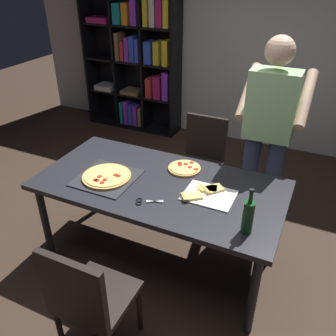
{
  "coord_description": "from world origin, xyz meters",
  "views": [
    {
      "loc": [
        1.01,
        -2.02,
        2.21
      ],
      "look_at": [
        0.0,
        0.15,
        0.8
      ],
      "focal_mm": 37.94,
      "sensor_mm": 36.0,
      "label": 1
    }
  ],
  "objects_px": {
    "pepperoni_pizza_on_tray": "(107,177)",
    "person_serving_pizza": "(268,131)",
    "dining_table": "(160,190)",
    "second_pizza_plain": "(184,168)",
    "chair_near_camera": "(88,298)",
    "kitchen_scissors": "(145,201)",
    "wine_bottle": "(248,216)",
    "chair_far_side": "(202,156)",
    "bookshelf": "(136,59)"
  },
  "relations": [
    {
      "from": "pepperoni_pizza_on_tray",
      "to": "wine_bottle",
      "type": "height_order",
      "value": "wine_bottle"
    },
    {
      "from": "second_pizza_plain",
      "to": "kitchen_scissors",
      "type": "bearing_deg",
      "value": -98.46
    },
    {
      "from": "chair_near_camera",
      "to": "person_serving_pizza",
      "type": "xyz_separation_m",
      "value": [
        0.63,
        1.69,
        0.49
      ]
    },
    {
      "from": "bookshelf",
      "to": "kitchen_scissors",
      "type": "height_order",
      "value": "bookshelf"
    },
    {
      "from": "wine_bottle",
      "to": "chair_near_camera",
      "type": "bearing_deg",
      "value": -137.13
    },
    {
      "from": "chair_near_camera",
      "to": "bookshelf",
      "type": "bearing_deg",
      "value": 114.69
    },
    {
      "from": "chair_near_camera",
      "to": "wine_bottle",
      "type": "height_order",
      "value": "wine_bottle"
    },
    {
      "from": "chair_near_camera",
      "to": "bookshelf",
      "type": "distance_m",
      "value": 3.7
    },
    {
      "from": "chair_far_side",
      "to": "kitchen_scissors",
      "type": "xyz_separation_m",
      "value": [
        0.01,
        -1.22,
        0.24
      ]
    },
    {
      "from": "bookshelf",
      "to": "pepperoni_pizza_on_tray",
      "type": "xyz_separation_m",
      "value": [
        1.14,
        -2.5,
        -0.24
      ]
    },
    {
      "from": "person_serving_pizza",
      "to": "second_pizza_plain",
      "type": "xyz_separation_m",
      "value": [
        -0.54,
        -0.47,
        -0.24
      ]
    },
    {
      "from": "person_serving_pizza",
      "to": "kitchen_scissors",
      "type": "bearing_deg",
      "value": -121.67
    },
    {
      "from": "bookshelf",
      "to": "wine_bottle",
      "type": "height_order",
      "value": "bookshelf"
    },
    {
      "from": "kitchen_scissors",
      "to": "pepperoni_pizza_on_tray",
      "type": "bearing_deg",
      "value": 160.14
    },
    {
      "from": "pepperoni_pizza_on_tray",
      "to": "person_serving_pizza",
      "type": "bearing_deg",
      "value": 39.65
    },
    {
      "from": "bookshelf",
      "to": "kitchen_scissors",
      "type": "distance_m",
      "value": 3.07
    },
    {
      "from": "chair_near_camera",
      "to": "pepperoni_pizza_on_tray",
      "type": "distance_m",
      "value": 0.96
    },
    {
      "from": "dining_table",
      "to": "wine_bottle",
      "type": "height_order",
      "value": "wine_bottle"
    },
    {
      "from": "pepperoni_pizza_on_tray",
      "to": "second_pizza_plain",
      "type": "bearing_deg",
      "value": 37.86
    },
    {
      "from": "bookshelf",
      "to": "wine_bottle",
      "type": "distance_m",
      "value": 3.49
    },
    {
      "from": "pepperoni_pizza_on_tray",
      "to": "chair_far_side",
      "type": "bearing_deg",
      "value": 69.73
    },
    {
      "from": "bookshelf",
      "to": "person_serving_pizza",
      "type": "bearing_deg",
      "value": -37.27
    },
    {
      "from": "kitchen_scissors",
      "to": "second_pizza_plain",
      "type": "distance_m",
      "value": 0.53
    },
    {
      "from": "kitchen_scissors",
      "to": "wine_bottle",
      "type": "bearing_deg",
      "value": -0.61
    },
    {
      "from": "chair_far_side",
      "to": "kitchen_scissors",
      "type": "distance_m",
      "value": 1.24
    },
    {
      "from": "chair_far_side",
      "to": "wine_bottle",
      "type": "distance_m",
      "value": 1.47
    },
    {
      "from": "chair_far_side",
      "to": "dining_table",
      "type": "bearing_deg",
      "value": -90.0
    },
    {
      "from": "bookshelf",
      "to": "pepperoni_pizza_on_tray",
      "type": "relative_size",
      "value": 4.47
    },
    {
      "from": "dining_table",
      "to": "second_pizza_plain",
      "type": "distance_m",
      "value": 0.29
    },
    {
      "from": "chair_far_side",
      "to": "wine_bottle",
      "type": "height_order",
      "value": "wine_bottle"
    },
    {
      "from": "person_serving_pizza",
      "to": "dining_table",
      "type": "bearing_deg",
      "value": -130.73
    },
    {
      "from": "pepperoni_pizza_on_tray",
      "to": "bookshelf",
      "type": "bearing_deg",
      "value": 114.47
    },
    {
      "from": "bookshelf",
      "to": "second_pizza_plain",
      "type": "xyz_separation_m",
      "value": [
        1.63,
        -2.12,
        -0.24
      ]
    },
    {
      "from": "wine_bottle",
      "to": "second_pizza_plain",
      "type": "height_order",
      "value": "wine_bottle"
    },
    {
      "from": "dining_table",
      "to": "bookshelf",
      "type": "xyz_separation_m",
      "value": [
        -1.53,
        2.38,
        0.32
      ]
    },
    {
      "from": "bookshelf",
      "to": "person_serving_pizza",
      "type": "relative_size",
      "value": 1.11
    },
    {
      "from": "person_serving_pizza",
      "to": "kitchen_scissors",
      "type": "distance_m",
      "value": 1.2
    },
    {
      "from": "chair_near_camera",
      "to": "person_serving_pizza",
      "type": "distance_m",
      "value": 1.86
    },
    {
      "from": "chair_near_camera",
      "to": "kitchen_scissors",
      "type": "distance_m",
      "value": 0.73
    },
    {
      "from": "bookshelf",
      "to": "chair_far_side",
      "type": "bearing_deg",
      "value": -42.95
    },
    {
      "from": "wine_bottle",
      "to": "kitchen_scissors",
      "type": "height_order",
      "value": "wine_bottle"
    },
    {
      "from": "chair_far_side",
      "to": "bookshelf",
      "type": "relative_size",
      "value": 0.46
    },
    {
      "from": "pepperoni_pizza_on_tray",
      "to": "chair_near_camera",
      "type": "bearing_deg",
      "value": -64.66
    },
    {
      "from": "chair_far_side",
      "to": "wine_bottle",
      "type": "xyz_separation_m",
      "value": [
        0.73,
        -1.23,
        0.36
      ]
    },
    {
      "from": "chair_far_side",
      "to": "person_serving_pizza",
      "type": "xyz_separation_m",
      "value": [
        0.63,
        -0.22,
        0.49
      ]
    },
    {
      "from": "wine_bottle",
      "to": "dining_table",
      "type": "bearing_deg",
      "value": 159.49
    },
    {
      "from": "pepperoni_pizza_on_tray",
      "to": "kitchen_scissors",
      "type": "height_order",
      "value": "pepperoni_pizza_on_tray"
    },
    {
      "from": "person_serving_pizza",
      "to": "kitchen_scissors",
      "type": "relative_size",
      "value": 8.91
    },
    {
      "from": "person_serving_pizza",
      "to": "pepperoni_pizza_on_tray",
      "type": "height_order",
      "value": "person_serving_pizza"
    },
    {
      "from": "chair_far_side",
      "to": "person_serving_pizza",
      "type": "bearing_deg",
      "value": -19.23
    }
  ]
}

